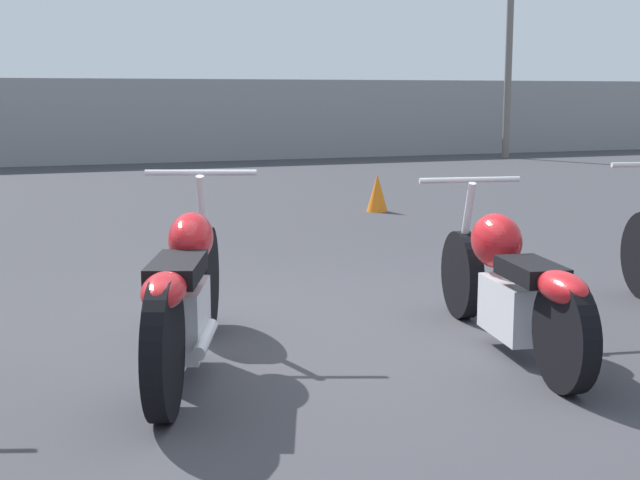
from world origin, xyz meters
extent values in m
plane|color=#38383D|center=(0.00, 0.00, 0.00)|extent=(60.00, 60.00, 0.00)
cube|color=gray|center=(0.00, 14.22, 0.89)|extent=(40.00, 0.04, 1.77)
cylinder|color=slate|center=(9.58, 12.84, 3.20)|extent=(0.16, 0.16, 6.40)
cylinder|color=black|center=(-0.52, 0.54, 0.33)|extent=(0.33, 0.65, 0.66)
cylinder|color=black|center=(-1.07, -0.88, 0.33)|extent=(0.33, 0.65, 0.66)
cube|color=silver|center=(-0.82, -0.24, 0.30)|extent=(0.38, 0.59, 0.36)
ellipsoid|color=red|center=(-0.73, 0.00, 0.69)|extent=(0.41, 0.57, 0.29)
cube|color=black|center=(-0.92, -0.49, 0.62)|extent=(0.43, 0.63, 0.10)
ellipsoid|color=red|center=(-1.05, -0.84, 0.59)|extent=(0.34, 0.48, 0.16)
cylinder|color=silver|center=(-0.56, 0.45, 1.01)|extent=(0.64, 0.27, 0.04)
cylinder|color=silver|center=(-0.54, 0.49, 0.67)|extent=(0.14, 0.26, 0.66)
cylinder|color=silver|center=(-0.77, -0.43, 0.23)|extent=(0.26, 0.55, 0.07)
cylinder|color=black|center=(1.15, 0.28, 0.29)|extent=(0.21, 0.59, 0.58)
cylinder|color=black|center=(0.87, -1.23, 0.29)|extent=(0.21, 0.59, 0.58)
cube|color=silver|center=(1.00, -0.55, 0.26)|extent=(0.30, 0.58, 0.32)
ellipsoid|color=red|center=(1.05, -0.30, 0.61)|extent=(0.35, 0.48, 0.33)
cube|color=black|center=(0.95, -0.81, 0.53)|extent=(0.33, 0.53, 0.10)
ellipsoid|color=red|center=(0.88, -1.18, 0.52)|extent=(0.28, 0.47, 0.16)
cylinder|color=silver|center=(1.14, 0.18, 0.93)|extent=(0.67, 0.16, 0.04)
cylinder|color=silver|center=(1.15, 0.23, 0.61)|extent=(0.09, 0.25, 0.62)
cylinder|color=silver|center=(1.09, -0.72, 0.20)|extent=(0.17, 0.57, 0.07)
cone|color=orange|center=(2.89, 5.37, 0.24)|extent=(0.27, 0.27, 0.48)
camera|label=1|loc=(-1.82, -4.79, 1.49)|focal=50.00mm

